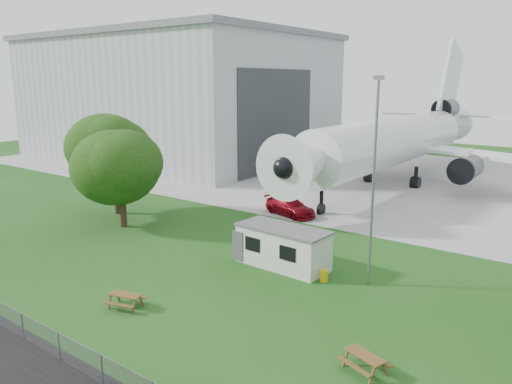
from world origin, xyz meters
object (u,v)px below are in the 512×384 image
Objects in this scene: airliner at (397,139)px; site_cabin at (283,247)px; picnic_west at (126,307)px; picnic_east at (364,371)px; hangar at (177,96)px.

site_cabin is (4.48, -30.25, -3.96)m from airliner.
picnic_west and picnic_east have the same top height.
picnic_east is (13.93, -38.22, -5.27)m from airliner.
hangar is 0.90× the size of airliner.
hangar is at bearing 161.05° from picnic_east.
site_cabin reaches higher than picnic_west.
hangar reaches higher than picnic_west.
airliner is at bearing 75.93° from picnic_west.
airliner is 40.70m from picnic_west.
hangar is 51.24m from site_cabin.
hangar reaches higher than airliner.
picnic_west is (1.16, -40.34, -5.27)m from airliner.
picnic_west is (-3.32, -10.09, -1.31)m from site_cabin.
site_cabin is 3.79× the size of picnic_east.
airliner reaches higher than picnic_east.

